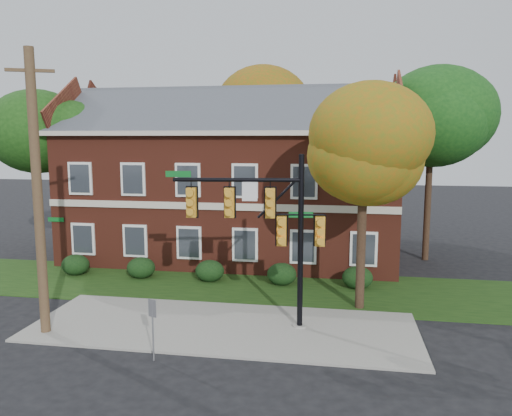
% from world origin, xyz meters
% --- Properties ---
extents(ground, '(120.00, 120.00, 0.00)m').
position_xyz_m(ground, '(0.00, 0.00, 0.00)').
color(ground, black).
rests_on(ground, ground).
extents(sidewalk, '(14.00, 5.00, 0.08)m').
position_xyz_m(sidewalk, '(0.00, 1.00, 0.04)').
color(sidewalk, gray).
rests_on(sidewalk, ground).
extents(grass_strip, '(30.00, 6.00, 0.04)m').
position_xyz_m(grass_strip, '(0.00, 6.00, 0.02)').
color(grass_strip, '#193811').
rests_on(grass_strip, ground).
extents(apartment_building, '(18.80, 8.80, 9.74)m').
position_xyz_m(apartment_building, '(-2.00, 11.95, 4.99)').
color(apartment_building, maroon).
rests_on(apartment_building, ground).
extents(hedge_far_left, '(1.40, 1.26, 1.05)m').
position_xyz_m(hedge_far_left, '(-9.00, 6.70, 0.53)').
color(hedge_far_left, black).
rests_on(hedge_far_left, ground).
extents(hedge_left, '(1.40, 1.26, 1.05)m').
position_xyz_m(hedge_left, '(-5.50, 6.70, 0.53)').
color(hedge_left, black).
rests_on(hedge_left, ground).
extents(hedge_center, '(1.40, 1.26, 1.05)m').
position_xyz_m(hedge_center, '(-2.00, 6.70, 0.53)').
color(hedge_center, black).
rests_on(hedge_center, ground).
extents(hedge_right, '(1.40, 1.26, 1.05)m').
position_xyz_m(hedge_right, '(1.50, 6.70, 0.53)').
color(hedge_right, black).
rests_on(hedge_right, ground).
extents(hedge_far_right, '(1.40, 1.26, 1.05)m').
position_xyz_m(hedge_far_right, '(5.00, 6.70, 0.53)').
color(hedge_far_right, black).
rests_on(hedge_far_right, ground).
extents(tree_near_right, '(4.50, 4.25, 8.58)m').
position_xyz_m(tree_near_right, '(5.22, 3.87, 6.67)').
color(tree_near_right, black).
rests_on(tree_near_right, ground).
extents(tree_left_rear, '(5.40, 5.10, 8.88)m').
position_xyz_m(tree_left_rear, '(-11.73, 10.84, 6.68)').
color(tree_left_rear, black).
rests_on(tree_left_rear, ground).
extents(tree_right_rear, '(6.30, 5.95, 10.62)m').
position_xyz_m(tree_right_rear, '(9.31, 12.81, 8.12)').
color(tree_right_rear, black).
rests_on(tree_right_rear, ground).
extents(tree_far_rear, '(6.84, 6.46, 11.52)m').
position_xyz_m(tree_far_rear, '(-0.66, 19.79, 8.84)').
color(tree_far_rear, black).
rests_on(tree_far_rear, ground).
extents(traffic_signal, '(5.65, 0.84, 6.33)m').
position_xyz_m(traffic_signal, '(1.64, 1.25, 3.93)').
color(traffic_signal, gray).
rests_on(traffic_signal, ground).
extents(utility_pole, '(1.45, 0.71, 9.86)m').
position_xyz_m(utility_pole, '(-6.09, -0.54, 5.00)').
color(utility_pole, brown).
rests_on(utility_pole, ground).
extents(sign_post, '(0.28, 0.13, 1.98)m').
position_xyz_m(sign_post, '(-1.50, -2.00, 1.34)').
color(sign_post, slate).
rests_on(sign_post, ground).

